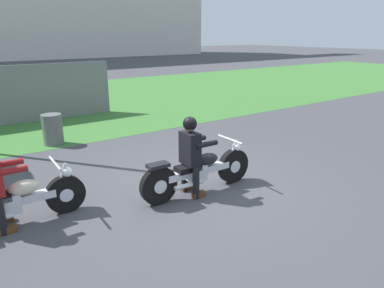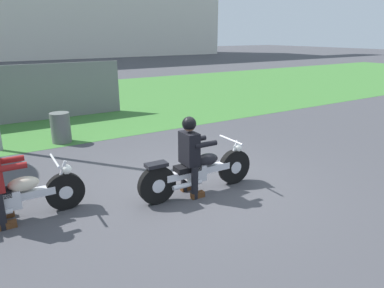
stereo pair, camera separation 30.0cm
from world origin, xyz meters
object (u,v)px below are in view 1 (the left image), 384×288
(motorcycle_follow, at_px, (13,202))
(trash_can, at_px, (53,129))
(motorcycle_lead, at_px, (199,171))
(rider_lead, at_px, (191,150))

(motorcycle_follow, bearing_deg, trash_can, 69.19)
(motorcycle_lead, relative_size, trash_can, 2.89)
(trash_can, bearing_deg, rider_lead, -74.91)
(rider_lead, xyz_separation_m, trash_can, (-1.19, 4.41, -0.43))
(motorcycle_lead, xyz_separation_m, motorcycle_follow, (-2.88, 0.65, -0.02))
(rider_lead, xyz_separation_m, motorcycle_follow, (-2.71, 0.64, -0.44))
(rider_lead, distance_m, trash_can, 4.58)
(rider_lead, bearing_deg, motorcycle_follow, 167.92)
(motorcycle_follow, distance_m, trash_can, 4.06)
(motorcycle_lead, height_order, rider_lead, rider_lead)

